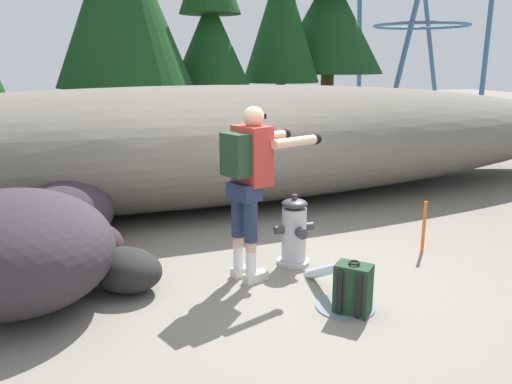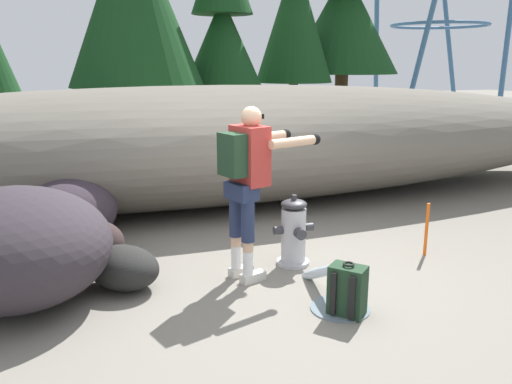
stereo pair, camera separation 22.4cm
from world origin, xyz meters
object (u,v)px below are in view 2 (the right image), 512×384
(utility_worker, at_px, (249,172))
(boulder_outlier, at_px, (97,242))
(fire_hydrant, at_px, (294,233))
(boulder_mid, at_px, (71,212))
(spare_backpack, at_px, (348,291))
(survey_stake, at_px, (427,229))
(boulder_large, at_px, (14,247))
(boulder_small, at_px, (124,268))

(utility_worker, height_order, boulder_outlier, utility_worker)
(fire_hydrant, distance_m, utility_worker, 0.94)
(fire_hydrant, height_order, boulder_mid, boulder_mid)
(fire_hydrant, relative_size, spare_backpack, 1.63)
(survey_stake, bearing_deg, boulder_large, 177.77)
(boulder_large, distance_m, survey_stake, 4.20)
(spare_backpack, relative_size, boulder_mid, 0.37)
(boulder_large, distance_m, boulder_small, 0.98)
(boulder_outlier, distance_m, survey_stake, 3.61)
(spare_backpack, distance_m, boulder_large, 2.95)
(utility_worker, distance_m, boulder_outlier, 1.89)
(survey_stake, bearing_deg, boulder_mid, 157.29)
(fire_hydrant, relative_size, survey_stake, 1.28)
(boulder_mid, bearing_deg, boulder_outlier, -67.35)
(boulder_mid, distance_m, survey_stake, 4.07)
(fire_hydrant, height_order, utility_worker, utility_worker)
(fire_hydrant, xyz_separation_m, utility_worker, (-0.56, -0.19, 0.73))
(fire_hydrant, bearing_deg, boulder_outlier, 160.05)
(boulder_mid, distance_m, boulder_outlier, 0.72)
(boulder_outlier, bearing_deg, boulder_large, -132.68)
(boulder_mid, distance_m, boulder_small, 1.50)
(boulder_large, height_order, boulder_small, boulder_large)
(utility_worker, xyz_separation_m, boulder_outlier, (-1.42, 0.91, -0.86))
(boulder_mid, bearing_deg, spare_backpack, -48.46)
(fire_hydrant, bearing_deg, spare_backpack, -89.47)
(boulder_small, height_order, boulder_outlier, boulder_outlier)
(utility_worker, bearing_deg, fire_hydrant, -0.34)
(utility_worker, height_order, boulder_small, utility_worker)
(boulder_small, bearing_deg, boulder_mid, 109.00)
(boulder_small, relative_size, boulder_outlier, 1.21)
(fire_hydrant, xyz_separation_m, survey_stake, (1.51, -0.21, -0.05))
(boulder_outlier, bearing_deg, survey_stake, -14.96)
(boulder_outlier, relative_size, survey_stake, 1.02)
(utility_worker, height_order, boulder_mid, utility_worker)
(boulder_small, bearing_deg, fire_hydrant, 1.48)
(boulder_outlier, bearing_deg, fire_hydrant, -19.95)
(utility_worker, xyz_separation_m, boulder_small, (-1.21, 0.14, -0.88))
(boulder_outlier, bearing_deg, spare_backpack, -43.80)
(survey_stake, bearing_deg, boulder_outlier, 165.04)
(fire_hydrant, height_order, boulder_outlier, fire_hydrant)
(survey_stake, bearing_deg, spare_backpack, -146.85)
(fire_hydrant, height_order, survey_stake, fire_hydrant)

